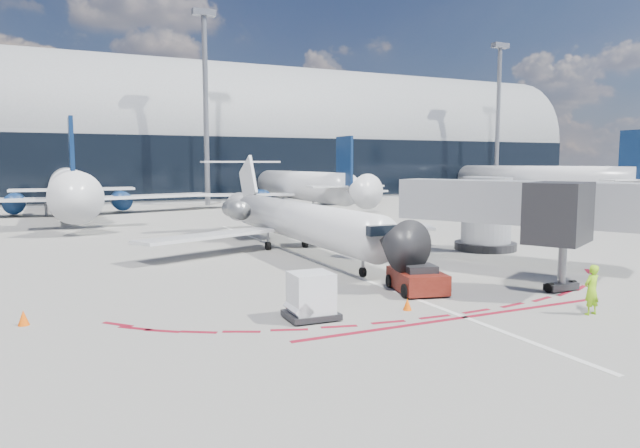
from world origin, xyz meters
name	(u,v)px	position (x,y,z in m)	size (l,w,h in m)	color
ground	(330,267)	(0.00, 0.00, 0.00)	(260.00, 260.00, 0.00)	slate
apron_centerline	(315,261)	(0.00, 2.00, 0.01)	(0.25, 40.00, 0.01)	silver
apron_stop_bar	(465,317)	(0.00, -11.50, 0.01)	(14.00, 0.25, 0.01)	maroon
terminal_building	(149,145)	(0.00, 64.97, 8.52)	(150.00, 24.15, 24.00)	#919497
jet_bridge	(506,210)	(9.79, -3.01, 3.01)	(10.03, 15.20, 4.90)	gray
light_mast_centre	(206,111)	(5.00, 48.00, 12.50)	(0.70, 0.70, 25.00)	slate
light_mast_east	(498,123)	(55.00, 48.00, 12.50)	(0.70, 0.70, 25.00)	slate
regional_jet	(293,219)	(0.24, 5.89, 2.11)	(20.46, 25.23, 6.32)	silver
pushback_tug	(417,279)	(0.83, -7.21, 0.56)	(2.64, 4.94, 1.26)	#53120B
ramp_worker	(592,290)	(4.57, -13.19, 0.96)	(0.70, 0.46, 1.92)	#92DE17
uld_container	(311,296)	(-5.28, -9.29, 0.86)	(1.90, 1.63, 1.74)	black
safety_cone_left	(23,318)	(-14.85, -5.74, 0.27)	(0.39, 0.39, 0.55)	#FF5805
safety_cone_right	(407,304)	(-1.36, -9.71, 0.24)	(0.34, 0.34, 0.48)	#FF5805
bg_airliner_0	(68,160)	(-12.21, 40.82, 5.98)	(36.95, 39.13, 11.96)	silver
bg_airliner_1	(295,165)	(15.56, 42.54, 5.39)	(33.32, 35.28, 10.78)	silver
bg_airliner_2	(536,160)	(52.84, 37.13, 6.16)	(38.05, 40.29, 12.31)	silver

